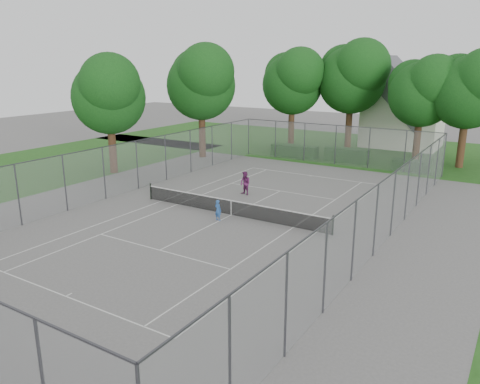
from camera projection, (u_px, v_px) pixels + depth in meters
The scene contains 18 objects.
ground at pixel (231, 215), 27.97m from camera, with size 120.00×120.00×0.00m, color #64615F.
grass_far at pixel (365, 149), 49.22m from camera, with size 60.00×20.00×0.00m, color #1F4F16.
grass_left at pixel (11, 171), 39.19m from camera, with size 16.00×40.00×0.00m, color #1F4F16.
court_markings at pixel (231, 215), 27.97m from camera, with size 11.03×23.83×0.01m.
tennis_net at pixel (231, 207), 27.83m from camera, with size 12.87×0.10×1.10m.
perimeter_fence at pixel (231, 186), 27.48m from camera, with size 18.08×34.08×3.52m.
tree_far_left at pixel (293, 79), 48.52m from camera, with size 7.22×6.59×10.37m.
tree_far_midleft at pixel (353, 74), 46.88m from camera, with size 7.75×7.08×11.15m.
tree_far_midright at pixel (423, 89), 41.21m from camera, with size 6.64×6.07×9.55m.
tree_far_right at pixel (470, 86), 38.76m from camera, with size 6.98×6.37×10.03m.
tree_side_back at pixel (201, 80), 43.30m from camera, with size 7.36×6.72×10.58m.
tree_side_front at pixel (108, 92), 36.96m from camera, with size 6.68×6.10×9.60m.
hedge_left at pixel (294, 151), 45.16m from camera, with size 4.48×1.35×1.12m, color #194215.
hedge_mid at pixel (346, 155), 42.82m from camera, with size 3.97×1.13×1.25m, color #194215.
hedge_right at pixel (411, 165), 39.27m from camera, with size 3.05×1.12×0.92m, color #194215.
house at pixel (403, 111), 49.74m from camera, with size 7.67×5.95×9.55m.
girl_player at pixel (218, 210), 26.89m from camera, with size 0.45×0.29×1.23m, color #2C5BA6.
woman_player at pixel (245, 183), 32.05m from camera, with size 0.79×0.62×1.63m, color #69235A.
Camera 1 is at (14.52, -22.27, 8.82)m, focal length 35.00 mm.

